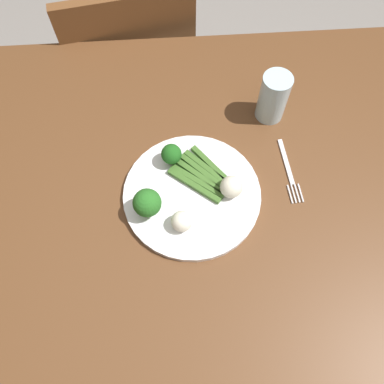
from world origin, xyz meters
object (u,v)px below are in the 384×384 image
(broccoli_front, at_px, (147,203))
(water_glass, at_px, (273,97))
(dining_table, at_px, (221,231))
(broccoli_back_right, at_px, (171,154))
(cauliflower_front_left, at_px, (182,221))
(fork, at_px, (289,171))
(plate, at_px, (192,195))
(cauliflower_right, at_px, (231,187))
(asparagus_bundle, at_px, (203,176))
(chair, at_px, (135,71))

(broccoli_front, bearing_deg, water_glass, -140.25)
(dining_table, height_order, broccoli_back_right, broccoli_back_right)
(broccoli_back_right, xyz_separation_m, water_glass, (-0.24, -0.13, 0.02))
(cauliflower_front_left, bearing_deg, fork, -154.46)
(cauliflower_front_left, bearing_deg, broccoli_front, -28.44)
(plate, bearing_deg, cauliflower_right, 177.74)
(broccoli_front, bearing_deg, broccoli_back_right, -114.59)
(cauliflower_front_left, height_order, fork, cauliflower_front_left)
(broccoli_back_right, xyz_separation_m, cauliflower_front_left, (-0.01, 0.15, -0.01))
(asparagus_bundle, relative_size, broccoli_back_right, 2.65)
(broccoli_back_right, distance_m, cauliflower_front_left, 0.15)
(dining_table, relative_size, fork, 7.71)
(plate, height_order, asparagus_bundle, asparagus_bundle)
(plate, distance_m, broccoli_back_right, 0.10)
(chair, height_order, water_glass, water_glass)
(asparagus_bundle, bearing_deg, cauliflower_front_left, 107.85)
(broccoli_back_right, height_order, cauliflower_right, broccoli_back_right)
(chair, height_order, cauliflower_front_left, chair)
(broccoli_back_right, bearing_deg, dining_table, 129.18)
(cauliflower_right, bearing_deg, water_glass, -119.35)
(broccoli_front, height_order, cauliflower_right, broccoli_front)
(plate, xyz_separation_m, broccoli_front, (0.09, 0.04, 0.05))
(broccoli_back_right, bearing_deg, fork, 172.35)
(asparagus_bundle, distance_m, fork, 0.20)
(chair, distance_m, fork, 0.74)
(dining_table, bearing_deg, water_glass, -117.75)
(cauliflower_front_left, relative_size, water_glass, 0.36)
(cauliflower_front_left, relative_size, fork, 0.27)
(cauliflower_front_left, height_order, water_glass, water_glass)
(dining_table, distance_m, broccoli_back_right, 0.22)
(cauliflower_right, distance_m, fork, 0.15)
(broccoli_back_right, bearing_deg, cauliflower_front_left, 94.98)
(water_glass, bearing_deg, plate, 45.99)
(chair, height_order, broccoli_back_right, chair)
(chair, height_order, broccoli_front, chair)
(plate, bearing_deg, asparagus_bundle, -124.73)
(broccoli_back_right, bearing_deg, asparagus_bundle, 146.47)
(broccoli_front, height_order, fork, broccoli_front)
(asparagus_bundle, bearing_deg, dining_table, 158.08)
(chair, xyz_separation_m, broccoli_back_right, (-0.12, 0.54, 0.31))
(plate, bearing_deg, chair, -75.75)
(water_glass, bearing_deg, fork, 97.15)
(broccoli_front, xyz_separation_m, fork, (-0.32, -0.08, -0.05))
(plate, xyz_separation_m, asparagus_bundle, (-0.03, -0.04, 0.01))
(chair, bearing_deg, fork, 114.07)
(fork, bearing_deg, broccoli_back_right, -101.90)
(dining_table, distance_m, water_glass, 0.33)
(chair, relative_size, cauliflower_right, 17.97)
(asparagus_bundle, distance_m, water_glass, 0.25)
(asparagus_bundle, height_order, cauliflower_front_left, cauliflower_front_left)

